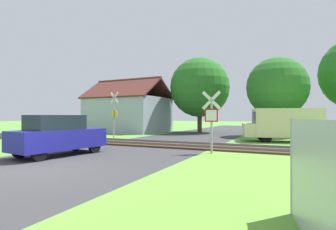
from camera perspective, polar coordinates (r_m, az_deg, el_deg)
name	(u,v)px	position (r m, az deg, el deg)	size (l,w,h in m)	color
ground_plane	(35,170)	(9.58, -26.95, -10.65)	(160.00, 160.00, 0.00)	#5B933D
road_asphalt	(80,160)	(10.91, -18.56, -9.36)	(7.38, 80.00, 0.01)	#38383A
rail_track	(153,144)	(15.85, -3.18, -6.30)	(60.00, 2.60, 0.22)	#422D1E
stop_sign_near	(211,118)	(12.27, 9.44, -0.61)	(0.88, 0.17, 2.90)	#9E9EA5
crossing_sign_far	(114,112)	(20.07, -11.67, 0.55)	(0.86, 0.22, 3.55)	#9E9EA5
house	(128,113)	(29.24, -8.66, 0.35)	(8.53, 6.94, 5.86)	#99A3B7
tree_right	(277,87)	(24.11, 22.65, 5.57)	(5.06, 5.06, 6.70)	#513823
tree_center	(200,87)	(27.87, 6.90, 5.98)	(6.24, 6.24, 7.87)	#513823
mail_truck	(284,123)	(19.28, 23.86, -1.68)	(5.21, 3.08, 2.24)	beige
parked_car	(59,135)	(12.49, -22.71, -4.08)	(2.18, 4.19, 1.78)	navy
fence_panel	(320,193)	(3.61, 30.22, -14.46)	(0.61, 3.33, 1.70)	#9E9EA5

